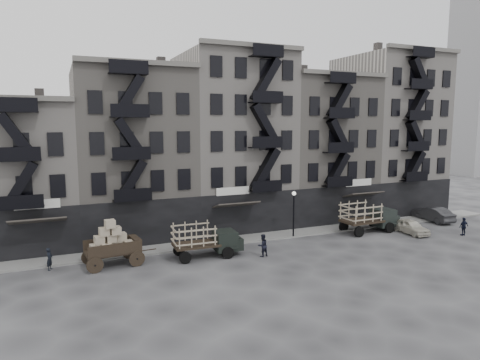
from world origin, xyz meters
name	(u,v)px	position (x,y,z in m)	size (l,w,h in m)	color
ground	(278,249)	(0.00, 0.00, 0.00)	(140.00, 140.00, 0.00)	#38383A
sidewalk	(258,237)	(0.00, 3.75, 0.07)	(55.00, 2.50, 0.15)	slate
building_west	(12,176)	(-20.00, 9.83, 6.00)	(10.00, 11.35, 13.20)	#A9A29B
building_midwest	(133,154)	(-10.00, 9.83, 7.50)	(10.00, 11.35, 16.20)	gray
building_center	(233,142)	(0.00, 9.82, 8.50)	(10.00, 11.35, 18.20)	#A9A29B
building_mideast	(316,149)	(10.00, 9.83, 7.50)	(10.00, 11.35, 16.20)	gray
building_east	(388,135)	(20.00, 9.82, 9.00)	(10.00, 11.35, 19.20)	#A9A29B
lamp_post	(294,208)	(3.00, 2.60, 2.78)	(0.36, 0.36, 4.28)	black
wagon	(111,239)	(-13.16, 1.18, 1.99)	(4.33, 2.64, 3.49)	black
stake_truck_west	(206,238)	(-6.15, 0.42, 1.55)	(5.48, 2.43, 2.71)	black
stake_truck_east	(369,215)	(10.69, 1.58, 1.68)	(5.94, 2.58, 2.95)	black
car_east	(411,227)	(13.97, -0.46, 0.68)	(1.60, 3.97, 1.35)	beige
car_far	(433,214)	(19.99, 2.46, 0.78)	(1.64, 4.71, 1.55)	#242427
pedestrian_west	(50,259)	(-17.31, 1.98, 0.80)	(0.59, 0.38, 1.61)	black
pedestrian_mid	(263,245)	(-2.00, -1.23, 0.90)	(0.87, 0.68, 1.79)	black
policeman	(464,227)	(17.96, -2.94, 0.85)	(1.00, 0.42, 1.70)	black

